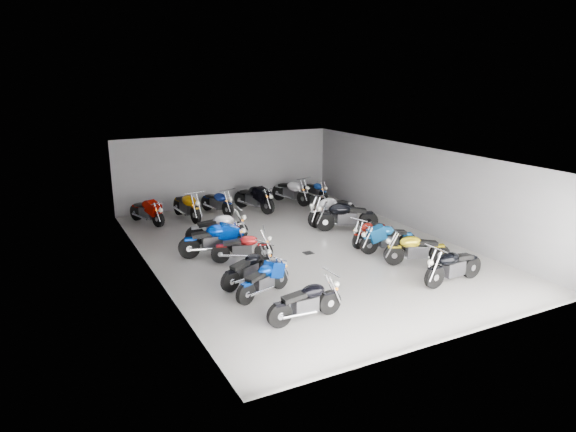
% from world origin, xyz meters
% --- Properties ---
extents(ground, '(14.00, 14.00, 0.00)m').
position_xyz_m(ground, '(0.00, 0.00, 0.00)').
color(ground, gray).
rests_on(ground, ground).
extents(wall_back, '(10.00, 0.10, 3.20)m').
position_xyz_m(wall_back, '(0.00, 7.00, 1.60)').
color(wall_back, slate).
rests_on(wall_back, ground).
extents(wall_left, '(0.10, 14.00, 3.20)m').
position_xyz_m(wall_left, '(-5.00, 0.00, 1.60)').
color(wall_left, slate).
rests_on(wall_left, ground).
extents(wall_right, '(0.10, 14.00, 3.20)m').
position_xyz_m(wall_right, '(5.00, 0.00, 1.60)').
color(wall_right, slate).
rests_on(wall_right, ground).
extents(ceiling, '(10.00, 14.00, 0.04)m').
position_xyz_m(ceiling, '(0.00, 0.00, 3.22)').
color(ceiling, black).
rests_on(ceiling, wall_back).
extents(drain_grate, '(0.32, 0.32, 0.01)m').
position_xyz_m(drain_grate, '(0.00, -0.50, 0.01)').
color(drain_grate, black).
rests_on(drain_grate, ground).
extents(motorcycle_left_a, '(2.03, 0.41, 0.89)m').
position_xyz_m(motorcycle_left_a, '(-2.41, -4.68, 0.49)').
color(motorcycle_left_a, black).
rests_on(motorcycle_left_a, ground).
extents(motorcycle_left_b, '(1.84, 0.85, 0.85)m').
position_xyz_m(motorcycle_left_b, '(-2.72, -2.93, 0.46)').
color(motorcycle_left_b, black).
rests_on(motorcycle_left_b, ground).
extents(motorcycle_left_c, '(1.87, 0.84, 0.86)m').
position_xyz_m(motorcycle_left_c, '(-2.77, -1.98, 0.47)').
color(motorcycle_left_c, black).
rests_on(motorcycle_left_c, ground).
extents(motorcycle_left_d, '(1.89, 0.80, 0.87)m').
position_xyz_m(motorcycle_left_d, '(-2.24, -0.26, 0.47)').
color(motorcycle_left_d, black).
rests_on(motorcycle_left_d, ground).
extents(motorcycle_left_e, '(2.27, 0.59, 1.00)m').
position_xyz_m(motorcycle_left_e, '(-2.85, 0.69, 0.55)').
color(motorcycle_left_e, black).
rests_on(motorcycle_left_e, ground).
extents(motorcycle_left_f, '(2.24, 0.50, 0.98)m').
position_xyz_m(motorcycle_left_f, '(-2.30, 1.90, 0.54)').
color(motorcycle_left_f, black).
rests_on(motorcycle_left_f, ground).
extents(motorcycle_right_a, '(2.16, 0.46, 0.95)m').
position_xyz_m(motorcycle_right_a, '(2.42, -4.57, 0.52)').
color(motorcycle_right_a, black).
rests_on(motorcycle_right_a, ground).
extents(motorcycle_right_b, '(1.97, 0.96, 0.92)m').
position_xyz_m(motorcycle_right_b, '(2.49, -2.93, 0.50)').
color(motorcycle_right_b, black).
rests_on(motorcycle_right_b, ground).
extents(motorcycle_right_c, '(2.01, 0.59, 0.89)m').
position_xyz_m(motorcycle_right_c, '(2.40, -1.63, 0.49)').
color(motorcycle_right_c, black).
rests_on(motorcycle_right_c, ground).
extents(motorcycle_right_d, '(1.83, 0.70, 0.83)m').
position_xyz_m(motorcycle_right_d, '(2.35, -0.69, 0.45)').
color(motorcycle_right_d, black).
rests_on(motorcycle_right_d, ground).
extents(motorcycle_right_e, '(2.27, 1.07, 1.05)m').
position_xyz_m(motorcycle_right_e, '(2.52, 1.07, 0.58)').
color(motorcycle_right_e, black).
rests_on(motorcycle_right_e, ground).
extents(motorcycle_right_f, '(2.39, 0.64, 1.06)m').
position_xyz_m(motorcycle_right_f, '(2.50, 2.06, 0.58)').
color(motorcycle_right_f, black).
rests_on(motorcycle_right_f, ground).
extents(motorcycle_back_a, '(0.95, 2.01, 0.94)m').
position_xyz_m(motorcycle_back_a, '(-3.99, 5.45, 0.51)').
color(motorcycle_back_a, black).
rests_on(motorcycle_back_a, ground).
extents(motorcycle_back_b, '(0.57, 2.33, 1.03)m').
position_xyz_m(motorcycle_back_b, '(-2.39, 5.36, 0.56)').
color(motorcycle_back_b, black).
rests_on(motorcycle_back_b, ground).
extents(motorcycle_back_c, '(0.77, 2.05, 0.93)m').
position_xyz_m(motorcycle_back_c, '(-0.99, 5.62, 0.51)').
color(motorcycle_back_c, black).
rests_on(motorcycle_back_c, ground).
extents(motorcycle_back_d, '(0.98, 2.28, 1.04)m').
position_xyz_m(motorcycle_back_d, '(0.58, 5.31, 0.57)').
color(motorcycle_back_d, black).
rests_on(motorcycle_back_d, ground).
extents(motorcycle_back_e, '(0.85, 2.29, 1.04)m').
position_xyz_m(motorcycle_back_e, '(2.64, 5.79, 0.56)').
color(motorcycle_back_e, black).
rests_on(motorcycle_back_e, ground).
extents(motorcycle_back_f, '(0.41, 1.91, 0.84)m').
position_xyz_m(motorcycle_back_f, '(3.98, 5.87, 0.46)').
color(motorcycle_back_f, black).
rests_on(motorcycle_back_f, ground).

